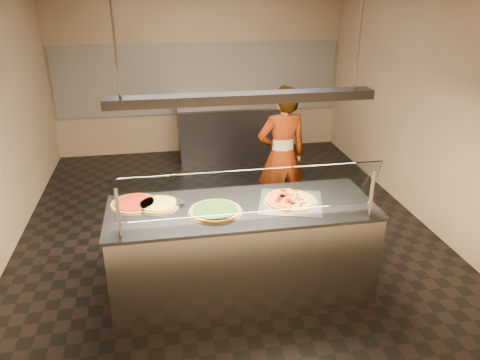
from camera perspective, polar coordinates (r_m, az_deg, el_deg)
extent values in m
cube|color=black|center=(5.95, -1.68, -5.75)|extent=(5.00, 6.00, 0.02)
cube|color=tan|center=(8.32, -5.01, 13.59)|extent=(5.00, 0.02, 3.00)
cube|color=tan|center=(2.65, 7.85, -7.98)|extent=(5.00, 0.02, 3.00)
cube|color=tan|center=(6.25, 21.83, 8.89)|extent=(0.02, 6.00, 3.00)
cube|color=silver|center=(8.32, -4.94, 12.19)|extent=(4.90, 0.02, 1.20)
cube|color=#B7B7BC|center=(4.59, 0.24, -8.61)|extent=(2.45, 0.90, 0.90)
cube|color=#3D3D43|center=(4.36, 0.25, -3.40)|extent=(2.49, 0.94, 0.03)
cylinder|color=#B7B7BC|center=(3.86, -14.59, -4.03)|extent=(0.03, 0.03, 0.44)
cylinder|color=#B7B7BC|center=(4.23, 15.75, -1.65)|extent=(0.03, 0.03, 0.44)
cube|color=white|center=(3.92, 1.16, -1.46)|extent=(2.25, 0.18, 0.47)
cube|color=silver|center=(4.45, 6.17, -2.71)|extent=(0.72, 0.72, 0.01)
cylinder|color=silver|center=(4.45, 6.17, -2.63)|extent=(0.51, 0.51, 0.01)
cylinder|color=#520A08|center=(4.57, 5.29, -1.19)|extent=(0.06, 0.06, 0.01)
cylinder|color=#520A08|center=(4.48, 5.70, -1.75)|extent=(0.06, 0.06, 0.01)
cylinder|color=#520A08|center=(4.48, 5.08, -1.73)|extent=(0.06, 0.06, 0.01)
cylinder|color=#520A08|center=(4.45, 5.24, -1.91)|extent=(0.06, 0.06, 0.01)
cylinder|color=#520A08|center=(4.44, 5.17, -1.99)|extent=(0.06, 0.06, 0.01)
cylinder|color=#520A08|center=(4.41, 4.91, -2.14)|extent=(0.06, 0.06, 0.01)
cylinder|color=#520A08|center=(4.38, 4.74, -2.34)|extent=(0.06, 0.06, 0.01)
cylinder|color=#520A08|center=(4.34, 4.63, -2.56)|extent=(0.06, 0.06, 0.01)
cylinder|color=#520A08|center=(4.39, 5.89, -2.32)|extent=(0.06, 0.06, 0.01)
cylinder|color=#520A08|center=(4.33, 5.79, -2.64)|extent=(0.06, 0.06, 0.01)
cylinder|color=#520A08|center=(4.34, 6.22, -2.59)|extent=(0.06, 0.06, 0.01)
cube|color=#19590F|center=(4.53, 5.41, -1.40)|extent=(0.01, 0.02, 0.01)
cube|color=#19590F|center=(4.51, 5.17, -1.53)|extent=(0.02, 0.02, 0.01)
cube|color=#19590F|center=(4.47, 3.92, -1.73)|extent=(0.02, 0.02, 0.01)
cube|color=#19590F|center=(4.43, 4.68, -1.94)|extent=(0.01, 0.02, 0.01)
cube|color=#19590F|center=(4.40, 5.31, -2.17)|extent=(0.02, 0.01, 0.01)
cube|color=#19590F|center=(4.38, 5.69, -2.29)|extent=(0.01, 0.02, 0.01)
sphere|color=#513014|center=(4.37, 6.67, -2.76)|extent=(0.03, 0.03, 0.03)
sphere|color=#513014|center=(4.32, 7.42, -3.10)|extent=(0.03, 0.03, 0.03)
sphere|color=#513014|center=(4.35, 7.38, -2.87)|extent=(0.03, 0.03, 0.03)
sphere|color=#513014|center=(4.37, 7.77, -2.78)|extent=(0.03, 0.03, 0.03)
sphere|color=#513014|center=(4.42, 7.18, -2.43)|extent=(0.03, 0.03, 0.03)
sphere|color=#513014|center=(4.44, 7.59, -2.35)|extent=(0.03, 0.03, 0.03)
sphere|color=#513014|center=(4.44, 6.77, -2.28)|extent=(0.03, 0.03, 0.03)
sphere|color=#513014|center=(4.47, 7.14, -2.15)|extent=(0.03, 0.03, 0.03)
sphere|color=#513014|center=(4.49, 7.01, -2.03)|extent=(0.03, 0.03, 0.03)
sphere|color=#513014|center=(4.54, 6.96, -1.73)|extent=(0.03, 0.03, 0.03)
sphere|color=#513014|center=(4.60, 6.76, -1.36)|extent=(0.03, 0.03, 0.03)
sphere|color=#513014|center=(4.52, 6.31, -1.78)|extent=(0.03, 0.03, 0.03)
cylinder|color=silver|center=(4.25, -3.03, -3.90)|extent=(0.50, 0.50, 0.01)
cylinder|color=olive|center=(4.24, -3.04, -3.74)|extent=(0.47, 0.47, 0.02)
cylinder|color=black|center=(4.24, -3.04, -3.57)|extent=(0.41, 0.41, 0.01)
cylinder|color=silver|center=(4.43, -9.95, -3.05)|extent=(0.42, 0.42, 0.01)
cylinder|color=olive|center=(4.43, -9.96, -2.92)|extent=(0.39, 0.39, 0.02)
cylinder|color=#D8B951|center=(4.42, -9.98, -2.78)|extent=(0.34, 0.34, 0.01)
cylinder|color=silver|center=(4.50, -12.74, -2.89)|extent=(0.46, 0.46, 0.01)
cylinder|color=olive|center=(4.49, -12.75, -2.77)|extent=(0.43, 0.43, 0.02)
cylinder|color=#7E0406|center=(4.49, -12.76, -2.62)|extent=(0.37, 0.37, 0.01)
cube|color=#B7B7BC|center=(4.41, -7.74, -2.66)|extent=(0.16, 0.15, 0.00)
cylinder|color=tan|center=(4.48, -9.33, -2.33)|extent=(0.07, 0.14, 0.02)
cube|color=#3D3D43|center=(8.16, -1.39, 5.91)|extent=(1.72, 0.70, 0.90)
cube|color=#B7B7BC|center=(8.04, -1.42, 9.07)|extent=(1.76, 0.74, 0.03)
imported|color=#242226|center=(5.80, 5.13, 2.97)|extent=(0.69, 0.50, 1.75)
cube|color=#3D3D43|center=(4.01, 0.28, 9.97)|extent=(2.30, 0.18, 0.08)
cylinder|color=#B7B7BC|center=(3.87, -15.13, 16.93)|extent=(0.02, 0.02, 1.01)
cylinder|color=#B7B7BC|center=(4.22, 14.44, 17.45)|extent=(0.02, 0.02, 1.01)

